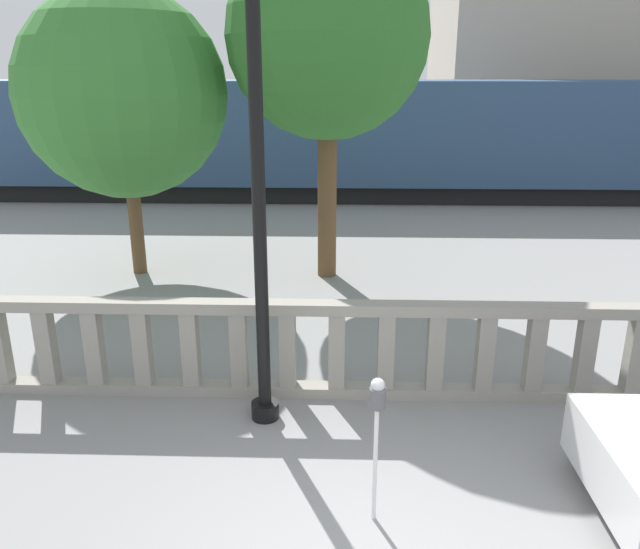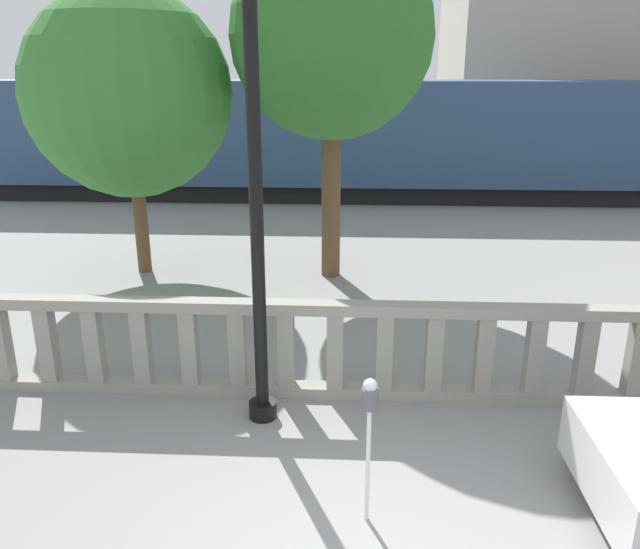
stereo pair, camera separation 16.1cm
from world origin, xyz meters
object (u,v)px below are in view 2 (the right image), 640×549
Objects in this scene: tree_left at (129,94)px; tree_right at (332,37)px; train_near at (444,139)px; lamppost at (253,119)px; parking_meter at (369,412)px.

tree_left is 3.93m from tree_right.
tree_left reaches higher than train_near.
lamppost is at bearing -59.70° from tree_left.
parking_meter is 0.23× the size of tree_right.
lamppost is at bearing -96.50° from tree_right.
tree_left is at bearing -132.25° from train_near.
parking_meter is 0.05× the size of train_near.
tree_left reaches higher than parking_meter.
lamppost is 0.23× the size of train_near.
train_near is 5.44× the size of tree_left.
parking_meter is 0.27× the size of tree_left.
tree_right reaches higher than parking_meter.
train_near is at bearing 80.03° from parking_meter.
parking_meter is 7.88m from tree_right.
tree_right is (-3.20, -7.78, 2.60)m from train_near.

